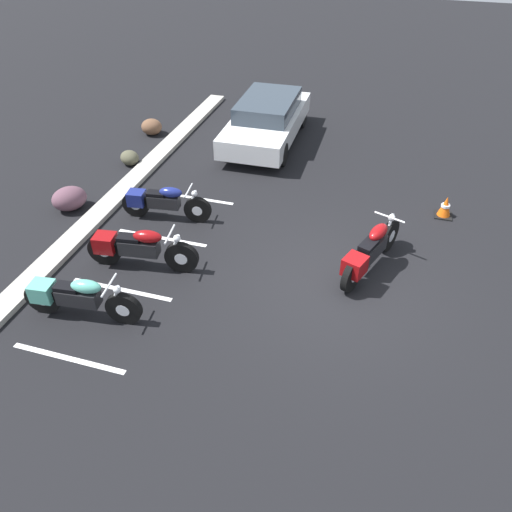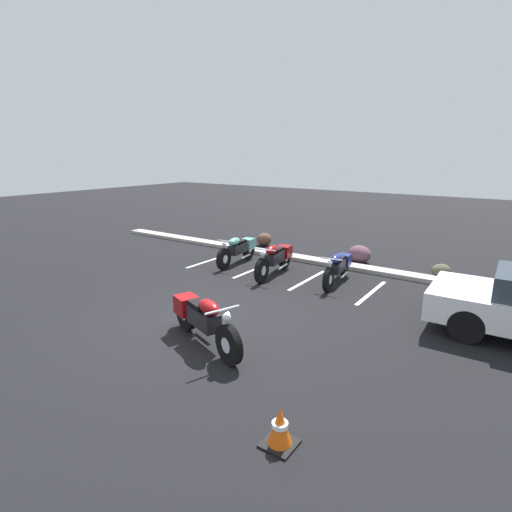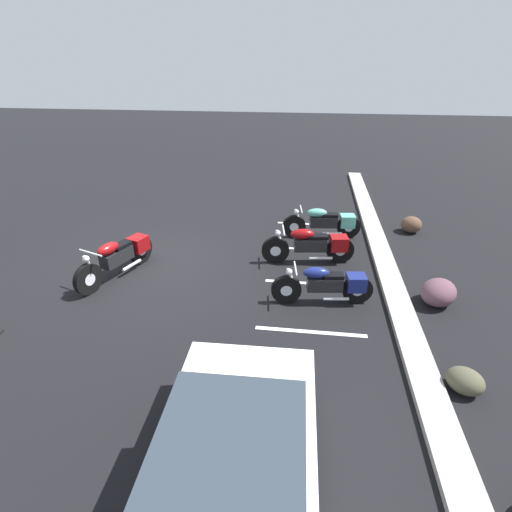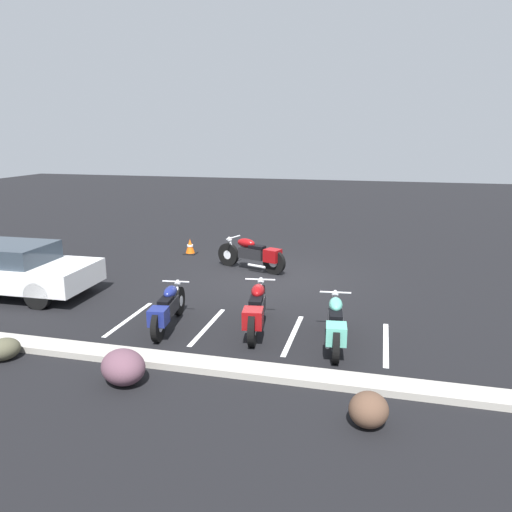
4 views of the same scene
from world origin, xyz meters
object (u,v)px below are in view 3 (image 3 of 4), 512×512
(parked_bike_2, at_px, (327,284))
(car_white, at_px, (227,499))
(landscape_rock_0, at_px, (465,381))
(parked_bike_1, at_px, (313,245))
(parked_bike_0, at_px, (326,222))
(landscape_rock_2, at_px, (411,225))
(motorcycle_maroon_featured, at_px, (119,256))
(landscape_rock_1, at_px, (439,292))

(parked_bike_2, xyz_separation_m, car_white, (4.80, -1.16, 0.24))
(landscape_rock_0, bearing_deg, parked_bike_1, -149.82)
(parked_bike_2, relative_size, car_white, 0.49)
(parked_bike_0, xyz_separation_m, landscape_rock_2, (-0.70, 2.52, -0.22))
(parked_bike_0, relative_size, parked_bike_1, 0.96)
(parked_bike_1, bearing_deg, landscape_rock_0, 112.29)
(car_white, xyz_separation_m, landscape_rock_0, (-2.56, 3.21, -0.48))
(motorcycle_maroon_featured, relative_size, parked_bike_1, 0.98)
(landscape_rock_1, relative_size, landscape_rock_2, 1.40)
(car_white, relative_size, landscape_rock_1, 5.31)
(parked_bike_1, bearing_deg, landscape_rock_1, 141.27)
(parked_bike_1, xyz_separation_m, landscape_rock_0, (4.04, 2.35, -0.29))
(landscape_rock_2, bearing_deg, landscape_rock_1, -4.01)
(landscape_rock_0, xyz_separation_m, landscape_rock_2, (-6.36, 0.52, 0.04))
(car_white, height_order, landscape_rock_2, car_white)
(parked_bike_2, bearing_deg, parked_bike_1, -87.53)
(parked_bike_0, height_order, parked_bike_2, parked_bike_0)
(motorcycle_maroon_featured, distance_m, parked_bike_1, 4.64)
(parked_bike_0, bearing_deg, car_white, 75.16)
(car_white, distance_m, landscape_rock_2, 9.67)
(landscape_rock_1, height_order, landscape_rock_2, landscape_rock_1)
(parked_bike_1, xyz_separation_m, car_white, (6.60, -0.85, 0.20))
(parked_bike_0, xyz_separation_m, parked_bike_1, (1.61, -0.36, 0.02))
(landscape_rock_2, bearing_deg, car_white, -22.70)
(parked_bike_0, xyz_separation_m, landscape_rock_0, (5.66, 2.00, -0.26))
(landscape_rock_0, bearing_deg, parked_bike_0, -160.56)
(motorcycle_maroon_featured, distance_m, car_white, 6.51)
(parked_bike_0, height_order, landscape_rock_2, parked_bike_0)
(motorcycle_maroon_featured, xyz_separation_m, parked_bike_0, (-2.82, 4.84, -0.03))
(car_white, bearing_deg, motorcycle_maroon_featured, 32.67)
(parked_bike_2, bearing_deg, car_white, 69.23)
(motorcycle_maroon_featured, height_order, parked_bike_0, motorcycle_maroon_featured)
(parked_bike_1, xyz_separation_m, parked_bike_2, (1.80, 0.31, -0.04))
(motorcycle_maroon_featured, bearing_deg, landscape_rock_0, 87.71)
(parked_bike_1, xyz_separation_m, landscape_rock_1, (1.56, 2.60, -0.20))
(parked_bike_0, relative_size, landscape_rock_1, 2.69)
(car_white, relative_size, landscape_rock_2, 7.41)
(parked_bike_0, bearing_deg, parked_bike_1, 71.11)
(parked_bike_2, xyz_separation_m, landscape_rock_0, (2.24, 2.04, -0.25))
(landscape_rock_0, distance_m, landscape_rock_2, 6.38)
(parked_bike_2, xyz_separation_m, landscape_rock_1, (-0.25, 2.30, -0.17))
(motorcycle_maroon_featured, distance_m, landscape_rock_2, 8.16)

